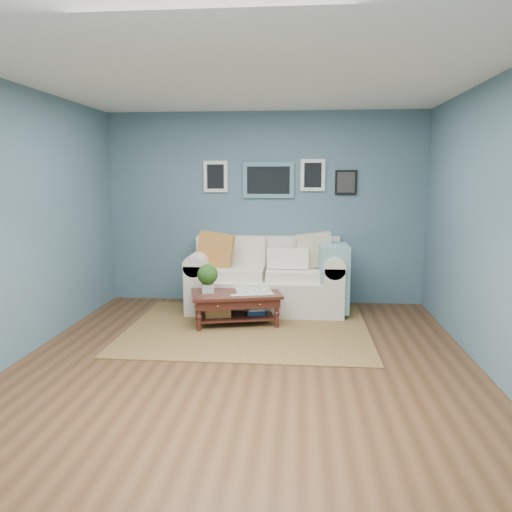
# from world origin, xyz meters

# --- Properties ---
(room_shell) EXTENTS (5.00, 5.02, 2.70)m
(room_shell) POSITION_xyz_m (0.00, 0.06, 1.36)
(room_shell) COLOR brown
(room_shell) RESTS_ON ground
(area_rug) EXTENTS (2.85, 2.28, 0.01)m
(area_rug) POSITION_xyz_m (-0.10, 1.12, 0.01)
(area_rug) COLOR brown
(area_rug) RESTS_ON ground
(loveseat) EXTENTS (2.11, 0.96, 1.09)m
(loveseat) POSITION_xyz_m (0.15, 2.03, 0.44)
(loveseat) COLOR silver
(loveseat) RESTS_ON ground
(coffee_table) EXTENTS (1.19, 0.86, 0.75)m
(coffee_table) POSITION_xyz_m (-0.32, 1.29, 0.33)
(coffee_table) COLOR #36170D
(coffee_table) RESTS_ON ground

